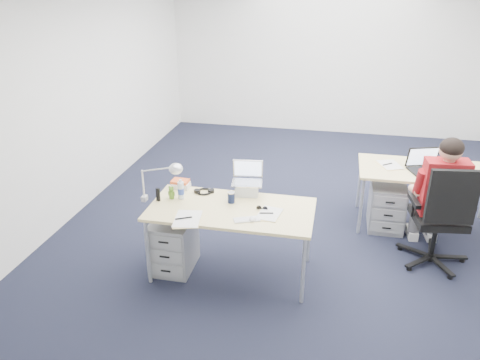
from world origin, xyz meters
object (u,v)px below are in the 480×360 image
seated_person (437,196)px  book_stack (181,184)px  can_koozie (231,197)px  desk_lamp (156,181)px  dark_laptop (428,160)px  office_chair (436,236)px  headphones (204,191)px  cordless_phone (158,195)px  silver_laptop (247,179)px  sunglasses (262,208)px  drawer_pedestal_far (387,206)px  water_bottle (181,189)px  computer_mouse (253,219)px  bear_figurine (171,192)px  desk_near (231,212)px  wireless_keyboard (247,219)px  desk_far (429,174)px

seated_person → book_stack: seated_person is taller
seated_person → can_koozie: size_ratio=11.96×
desk_lamp → dark_laptop: bearing=18.1°
office_chair → can_koozie: bearing=-174.9°
headphones → cordless_phone: size_ratio=1.57×
seated_person → dark_laptop: (-0.04, 0.57, 0.18)m
silver_laptop → book_stack: bearing=172.5°
silver_laptop → sunglasses: (0.21, -0.32, -0.15)m
desk_lamp → headphones: bearing=29.4°
drawer_pedestal_far → seated_person: bearing=-50.2°
water_bottle → book_stack: 0.27m
water_bottle → silver_laptop: bearing=21.4°
office_chair → desk_lamp: bearing=-175.4°
drawer_pedestal_far → computer_mouse: 2.07m
computer_mouse → desk_lamp: 1.04m
bear_figurine → desk_lamp: size_ratio=0.30×
water_bottle → drawer_pedestal_far: bearing=29.1°
desk_near → bear_figurine: 0.65m
drawer_pedestal_far → can_koozie: size_ratio=4.81×
drawer_pedestal_far → silver_laptop: (-1.52, -0.95, 0.62)m
headphones → dark_laptop: (2.34, 1.07, 0.12)m
desk_near → water_bottle: size_ratio=7.77×
silver_laptop → computer_mouse: bearing=-81.0°
computer_mouse → can_koozie: size_ratio=0.81×
desk_near → drawer_pedestal_far: (1.60, 1.30, -0.41)m
book_stack → seated_person: bearing=9.3°
computer_mouse → headphones: (-0.61, 0.48, 0.00)m
drawer_pedestal_far → can_koozie: bearing=-144.1°
sunglasses → office_chair: bearing=22.0°
silver_laptop → cordless_phone: (-0.84, -0.35, -0.10)m
bear_figurine → dark_laptop: dark_laptop is taller
desk_near → water_bottle: 0.57m
wireless_keyboard → cordless_phone: cordless_phone is taller
computer_mouse → bear_figurine: bearing=170.3°
dark_laptop → desk_near: bearing=-164.4°
desk_near → water_bottle: water_bottle is taller
wireless_keyboard → dark_laptop: dark_laptop is taller
drawer_pedestal_far → sunglasses: size_ratio=4.87×
office_chair → sunglasses: office_chair is taller
drawer_pedestal_far → silver_laptop: bearing=-148.0°
office_chair → seated_person: seated_person is taller
seated_person → office_chair: bearing=-90.1°
desk_near → desk_lamp: desk_lamp is taller
silver_laptop → sunglasses: size_ratio=2.90×
office_chair → book_stack: (-2.68, -0.25, 0.45)m
headphones → sunglasses: headphones is taller
computer_mouse → desk_lamp: (-1.00, 0.17, 0.21)m
computer_mouse → desk_lamp: size_ratio=0.21×
desk_far → office_chair: bearing=-89.9°
desk_far → office_chair: size_ratio=1.39×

